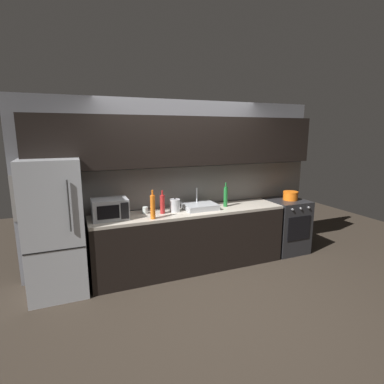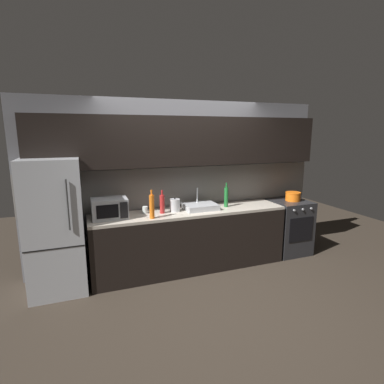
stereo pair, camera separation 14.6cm
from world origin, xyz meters
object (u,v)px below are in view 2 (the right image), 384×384
(oven_range, at_px, (289,227))
(kettle, at_px, (175,205))
(wine_bottle_orange, at_px, (152,206))
(cooking_pot, at_px, (293,196))
(microwave, at_px, (110,208))
(wine_bottle_red, at_px, (162,204))
(refrigerator, at_px, (55,227))
(mug_clear, at_px, (145,210))
(wine_bottle_green, at_px, (226,197))

(oven_range, height_order, kettle, kettle)
(wine_bottle_orange, relative_size, cooking_pot, 1.58)
(microwave, xyz_separation_m, cooking_pot, (2.97, -0.02, -0.06))
(oven_range, distance_m, microwave, 2.98)
(microwave, distance_m, wine_bottle_red, 0.72)
(kettle, bearing_deg, oven_range, -1.31)
(oven_range, relative_size, wine_bottle_red, 2.71)
(refrigerator, bearing_deg, mug_clear, 4.48)
(refrigerator, relative_size, microwave, 3.75)
(wine_bottle_green, distance_m, wine_bottle_orange, 1.23)
(oven_range, distance_m, wine_bottle_green, 1.34)
(cooking_pot, bearing_deg, wine_bottle_green, 179.11)
(kettle, bearing_deg, wine_bottle_red, -169.39)
(wine_bottle_orange, distance_m, cooking_pot, 2.45)
(oven_range, height_order, cooking_pot, cooking_pot)
(oven_range, xyz_separation_m, microwave, (-2.92, 0.02, 0.58))
(oven_range, distance_m, wine_bottle_orange, 2.48)
(refrigerator, distance_m, wine_bottle_green, 2.42)
(wine_bottle_green, xyz_separation_m, wine_bottle_orange, (-1.21, -0.22, 0.01))
(wine_bottle_red, height_order, cooking_pot, wine_bottle_red)
(wine_bottle_orange, bearing_deg, refrigerator, 170.51)
(kettle, distance_m, mug_clear, 0.43)
(refrigerator, relative_size, wine_bottle_red, 5.19)
(oven_range, bearing_deg, microwave, 179.61)
(wine_bottle_orange, xyz_separation_m, mug_clear, (-0.03, 0.29, -0.12))
(kettle, xyz_separation_m, cooking_pot, (2.05, -0.04, -0.02))
(oven_range, bearing_deg, cooking_pot, 1.76)
(mug_clear, bearing_deg, wine_bottle_orange, -83.40)
(refrigerator, xyz_separation_m, wine_bottle_red, (1.40, 0.01, 0.18))
(refrigerator, height_order, mug_clear, refrigerator)
(oven_range, xyz_separation_m, cooking_pot, (0.05, 0.00, 0.52))
(microwave, bearing_deg, wine_bottle_red, -0.88)
(oven_range, relative_size, microwave, 1.96)
(cooking_pot, bearing_deg, mug_clear, 177.88)
(wine_bottle_orange, distance_m, mug_clear, 0.32)
(wine_bottle_red, xyz_separation_m, wine_bottle_orange, (-0.20, -0.21, 0.03))
(microwave, xyz_separation_m, mug_clear, (0.49, 0.07, -0.09))
(cooking_pot, bearing_deg, oven_range, -178.24)
(mug_clear, bearing_deg, kettle, -6.29)
(kettle, distance_m, wine_bottle_green, 0.82)
(oven_range, distance_m, kettle, 2.08)
(wine_bottle_red, height_order, wine_bottle_orange, wine_bottle_orange)
(oven_range, bearing_deg, mug_clear, 177.81)
(wine_bottle_green, relative_size, wine_bottle_orange, 0.96)
(microwave, bearing_deg, wine_bottle_orange, -22.75)
(refrigerator, xyz_separation_m, wine_bottle_green, (2.41, 0.02, 0.20))
(kettle, relative_size, wine_bottle_red, 0.62)
(refrigerator, height_order, microwave, refrigerator)
(kettle, xyz_separation_m, wine_bottle_orange, (-0.39, -0.25, 0.07))
(wine_bottle_red, xyz_separation_m, mug_clear, (-0.23, 0.08, -0.09))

